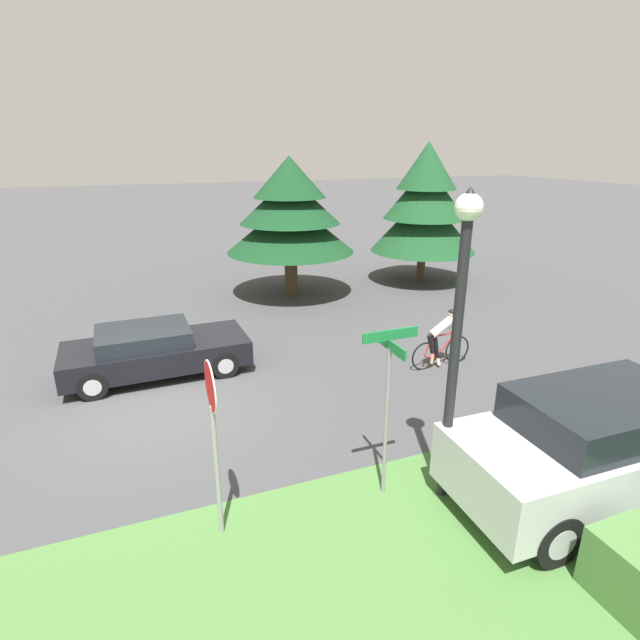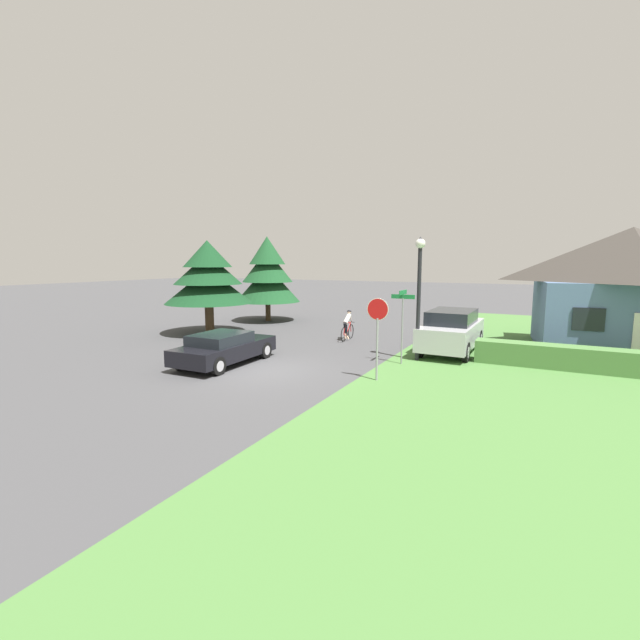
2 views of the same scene
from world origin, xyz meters
The scene contains 9 objects.
ground_plane centered at (0.00, 0.00, 0.00)m, with size 140.00×140.00×0.00m, color #424244.
sedan_left_lane centered at (-1.82, 0.13, 0.62)m, with size 1.99×4.38×1.22m.
cyclist centered at (0.31, 6.93, 0.72)m, with size 0.44×1.77×1.50m.
parked_suv_right centered at (5.46, 6.34, 0.94)m, with size 2.10×4.90×1.83m.
stop_sign centered at (4.13, 0.62, 1.93)m, with size 0.72×0.07×2.72m.
street_lamp centered at (4.56, 4.10, 3.11)m, with size 0.38×0.38×4.84m.
street_name_sign centered at (4.19, 3.23, 1.95)m, with size 0.90×0.90×2.82m.
conifer_tall_near centered at (-7.23, 5.40, 3.09)m, with size 4.65×4.65×5.03m.
conifer_tall_far centered at (-7.23, 11.05, 3.09)m, with size 4.21×4.21×5.52m.
Camera 1 is at (10.12, -0.16, 5.34)m, focal length 28.00 mm.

